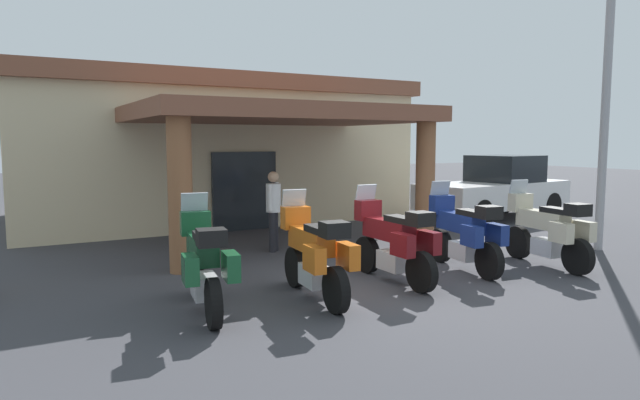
% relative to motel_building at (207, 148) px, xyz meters
% --- Properties ---
extents(ground_plane, '(80.00, 80.00, 0.00)m').
position_rel_motel_building_xyz_m(ground_plane, '(0.10, -9.52, -2.15)').
color(ground_plane, '#38383D').
extents(motel_building, '(11.86, 11.50, 4.22)m').
position_rel_motel_building_xyz_m(motel_building, '(0.00, 0.00, 0.00)').
color(motel_building, beige).
rests_on(motel_building, ground_plane).
extents(motorcycle_green, '(0.78, 2.21, 1.61)m').
position_rel_motel_building_xyz_m(motorcycle_green, '(-2.90, -9.78, -1.45)').
color(motorcycle_green, black).
rests_on(motorcycle_green, ground_plane).
extents(motorcycle_orange, '(0.73, 2.21, 1.61)m').
position_rel_motel_building_xyz_m(motorcycle_orange, '(-1.25, -9.93, -1.45)').
color(motorcycle_orange, black).
rests_on(motorcycle_orange, ground_plane).
extents(motorcycle_maroon, '(0.71, 2.21, 1.61)m').
position_rel_motel_building_xyz_m(motorcycle_maroon, '(0.39, -9.62, -1.45)').
color(motorcycle_maroon, black).
rests_on(motorcycle_maroon, ground_plane).
extents(motorcycle_blue, '(0.79, 2.21, 1.61)m').
position_rel_motel_building_xyz_m(motorcycle_blue, '(2.04, -9.52, -1.45)').
color(motorcycle_blue, black).
rests_on(motorcycle_blue, ground_plane).
extents(motorcycle_cream, '(0.77, 2.21, 1.61)m').
position_rel_motel_building_xyz_m(motorcycle_cream, '(3.69, -9.98, -1.45)').
color(motorcycle_cream, black).
rests_on(motorcycle_cream, ground_plane).
extents(pedestrian, '(0.39, 0.42, 1.74)m').
position_rel_motel_building_xyz_m(pedestrian, '(-0.36, -6.22, -1.14)').
color(pedestrian, black).
rests_on(pedestrian, ground_plane).
extents(pickup_truck_white, '(5.43, 2.67, 1.95)m').
position_rel_motel_building_xyz_m(pickup_truck_white, '(7.59, -4.75, -1.22)').
color(pickup_truck_white, black).
rests_on(pickup_truck_white, ground_plane).
extents(roadside_sign, '(1.40, 0.18, 7.63)m').
position_rel_motel_building_xyz_m(roadside_sign, '(6.07, -9.34, 2.89)').
color(roadside_sign, '#99999E').
rests_on(roadside_sign, ground_plane).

